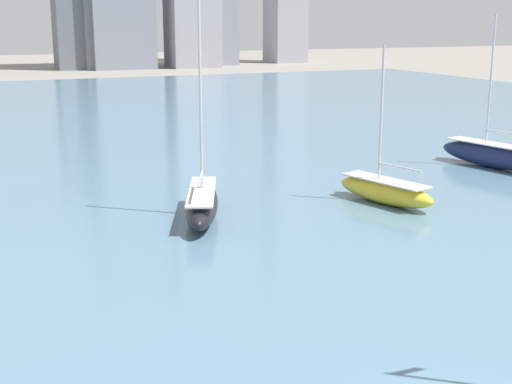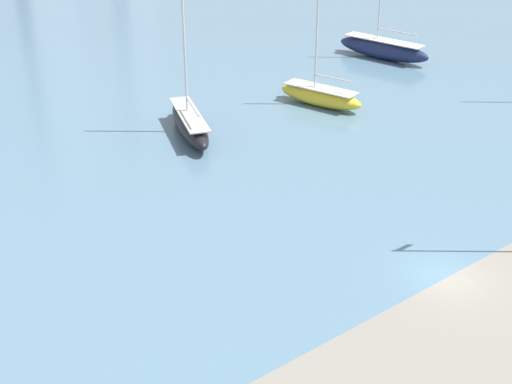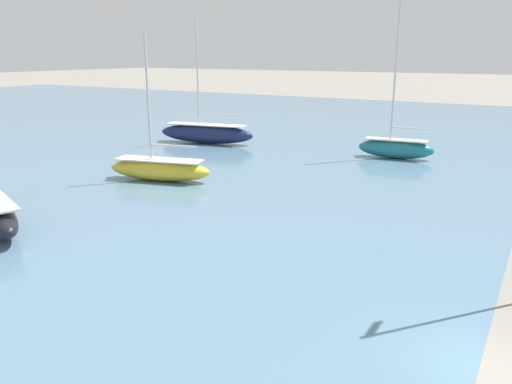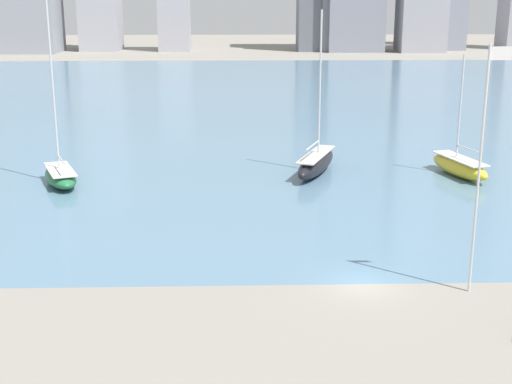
# 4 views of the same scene
# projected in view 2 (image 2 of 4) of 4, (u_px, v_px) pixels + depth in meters

# --- Properties ---
(ground_plane) EXTENTS (500.00, 500.00, 0.00)m
(ground_plane) POSITION_uv_depth(u_px,v_px,m) (447.00, 277.00, 39.39)
(ground_plane) COLOR gray
(sailboat_yellow) EXTENTS (4.32, 8.60, 10.98)m
(sailboat_yellow) POSITION_uv_depth(u_px,v_px,m) (320.00, 96.00, 63.77)
(sailboat_yellow) COLOR yellow
(sailboat_yellow) RESTS_ON harbor_water
(sailboat_black) EXTENTS (5.59, 10.27, 14.85)m
(sailboat_black) POSITION_uv_depth(u_px,v_px,m) (190.00, 123.00, 57.46)
(sailboat_black) COLOR black
(sailboat_black) RESTS_ON harbor_water
(sailboat_navy) EXTENTS (4.31, 11.15, 13.00)m
(sailboat_navy) POSITION_uv_depth(u_px,v_px,m) (383.00, 49.00, 76.91)
(sailboat_navy) COLOR #19234C
(sailboat_navy) RESTS_ON harbor_water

